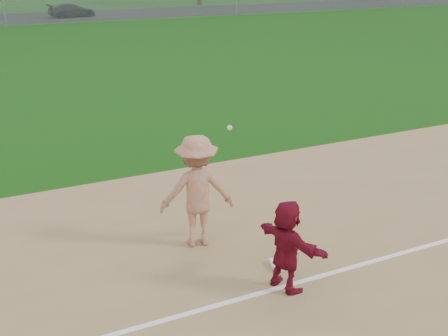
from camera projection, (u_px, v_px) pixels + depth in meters
name	position (u px, v px, depth m)	size (l,w,h in m)	color
ground	(262.00, 265.00, 9.81)	(160.00, 160.00, 0.00)	#13450D
foul_line	(286.00, 286.00, 9.13)	(60.00, 0.10, 0.01)	white
first_base	(281.00, 264.00, 9.71)	(0.36, 0.36, 0.08)	silver
base_runner	(287.00, 246.00, 8.83)	(1.42, 0.45, 1.53)	maroon
car_right	(72.00, 10.00, 49.82)	(1.67, 4.11, 1.19)	black
first_base_play	(197.00, 191.00, 10.15)	(1.51, 1.33, 2.45)	#9A9A9D
outfield_fence	(3.00, 0.00, 42.76)	(110.00, 0.12, 110.00)	#999EA0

